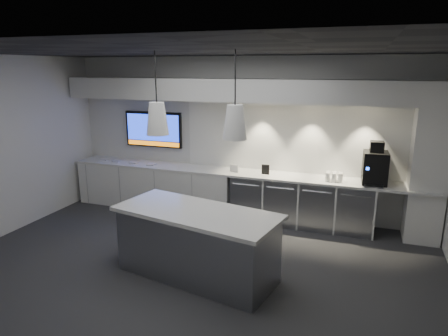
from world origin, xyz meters
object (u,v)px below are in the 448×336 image
at_px(island, 197,243).
at_px(wall_tv, 154,129).
at_px(bin, 130,243).
at_px(coffee_machine, 375,166).

bearing_deg(island, wall_tv, 139.72).
distance_m(bin, coffee_machine, 4.16).
xyz_separation_m(wall_tv, coffee_machine, (4.30, -0.25, -0.37)).
bearing_deg(coffee_machine, island, -137.03).
relative_size(island, bin, 5.05).
relative_size(bin, coffee_machine, 0.66).
bearing_deg(wall_tv, bin, -69.77).
xyz_separation_m(island, bin, (-1.16, 0.15, -0.24)).
bearing_deg(wall_tv, island, -51.47).
xyz_separation_m(bin, coffee_machine, (3.40, 2.19, 0.96)).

